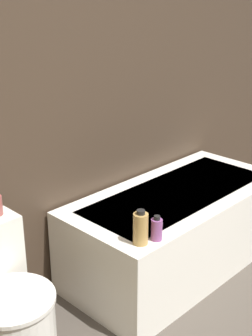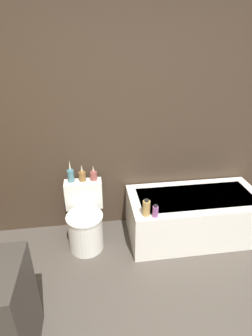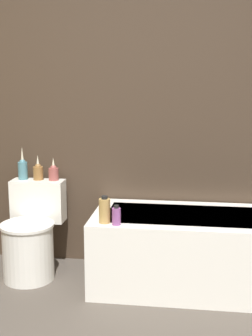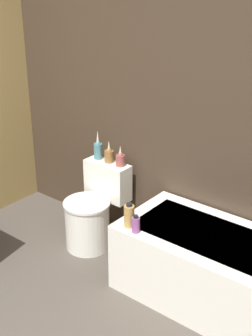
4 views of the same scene
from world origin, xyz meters
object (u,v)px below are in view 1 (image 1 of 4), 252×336
toilet (6,313)px  shampoo_bottle_short (157,229)px  bathtub (176,229)px  shampoo_bottle_tall (141,228)px

toilet → shampoo_bottle_short: (0.70, -0.32, 0.29)m
bathtub → shampoo_bottle_short: shampoo_bottle_short is taller
shampoo_bottle_short → bathtub: bearing=28.3°
toilet → shampoo_bottle_tall: 0.75m
bathtub → shampoo_bottle_tall: 0.75m
toilet → shampoo_bottle_short: size_ratio=5.19×
toilet → shampoo_bottle_tall: size_ratio=3.78×
toilet → shampoo_bottle_short: 0.82m
bathtub → shampoo_bottle_tall: shampoo_bottle_tall is taller
shampoo_bottle_tall → shampoo_bottle_short: bearing=-21.2°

